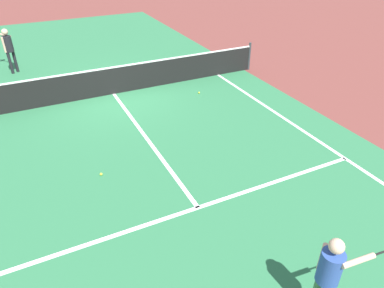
% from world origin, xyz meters
% --- Properties ---
extents(ground_plane, '(60.00, 60.00, 0.00)m').
position_xyz_m(ground_plane, '(0.00, 0.00, 0.00)').
color(ground_plane, brown).
extents(court_surface_inbounds, '(10.62, 24.40, 0.00)m').
position_xyz_m(court_surface_inbounds, '(0.00, 0.00, 0.00)').
color(court_surface_inbounds, '#2D7247').
rests_on(court_surface_inbounds, ground_plane).
extents(line_sideline_right, '(0.10, 11.89, 0.01)m').
position_xyz_m(line_sideline_right, '(4.11, -5.95, 0.00)').
color(line_sideline_right, white).
rests_on(line_sideline_right, ground_plane).
extents(line_service_near, '(8.22, 0.10, 0.01)m').
position_xyz_m(line_service_near, '(0.00, -6.40, 0.00)').
color(line_service_near, white).
rests_on(line_service_near, ground_plane).
extents(line_center_service, '(0.10, 6.40, 0.01)m').
position_xyz_m(line_center_service, '(0.00, -3.20, 0.00)').
color(line_center_service, white).
rests_on(line_center_service, ground_plane).
extents(net, '(11.08, 0.09, 1.07)m').
position_xyz_m(net, '(0.00, 0.00, 0.49)').
color(net, '#33383D').
rests_on(net, ground_plane).
extents(player_near, '(1.15, 0.59, 1.54)m').
position_xyz_m(player_near, '(0.58, -9.26, 0.95)').
color(player_near, '#3F7247').
rests_on(player_near, ground_plane).
extents(player_far, '(0.64, 1.14, 1.69)m').
position_xyz_m(player_far, '(-2.91, 3.73, 1.05)').
color(player_far, black).
rests_on(player_far, ground_plane).
extents(tennis_ball_mid_court, '(0.07, 0.07, 0.07)m').
position_xyz_m(tennis_ball_mid_court, '(-1.52, -4.42, 0.03)').
color(tennis_ball_mid_court, '#CCE033').
rests_on(tennis_ball_mid_court, ground_plane).
extents(tennis_ball_near_net, '(0.07, 0.07, 0.07)m').
position_xyz_m(tennis_ball_near_net, '(2.64, -1.26, 0.03)').
color(tennis_ball_near_net, '#CCE033').
rests_on(tennis_ball_near_net, ground_plane).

